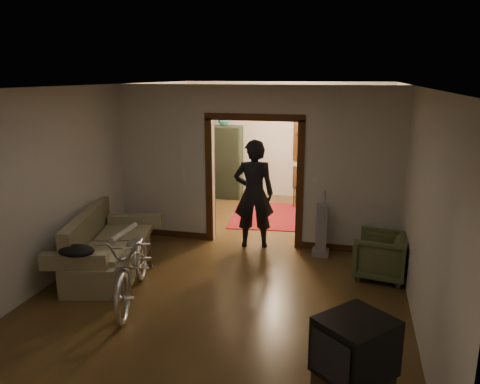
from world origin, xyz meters
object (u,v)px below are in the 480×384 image
(armchair, at_px, (381,256))
(sofa, at_px, (109,243))
(person, at_px, (254,194))
(desk, at_px, (331,188))
(locker, at_px, (224,162))
(bicycle, at_px, (133,264))

(armchair, bearing_deg, sofa, -69.29)
(armchair, bearing_deg, person, -101.44)
(sofa, relative_size, armchair, 2.66)
(desk, bearing_deg, locker, 175.94)
(sofa, distance_m, desk, 5.77)
(armchair, height_order, locker, locker)
(sofa, height_order, locker, locker)
(sofa, bearing_deg, locker, 69.77)
(person, distance_m, desk, 3.53)
(bicycle, relative_size, locker, 1.07)
(locker, height_order, desk, locker)
(bicycle, distance_m, armchair, 3.60)
(locker, bearing_deg, bicycle, -90.34)
(desk, bearing_deg, armchair, -83.51)
(bicycle, bearing_deg, armchair, 9.70)
(person, height_order, locker, person)
(sofa, xyz_separation_m, person, (1.92, 1.60, 0.50))
(armchair, xyz_separation_m, locker, (-3.56, 3.99, 0.54))
(armchair, bearing_deg, desk, -156.96)
(sofa, bearing_deg, person, 25.35)
(locker, xyz_separation_m, desk, (2.60, 0.12, -0.53))
(person, distance_m, locker, 3.48)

